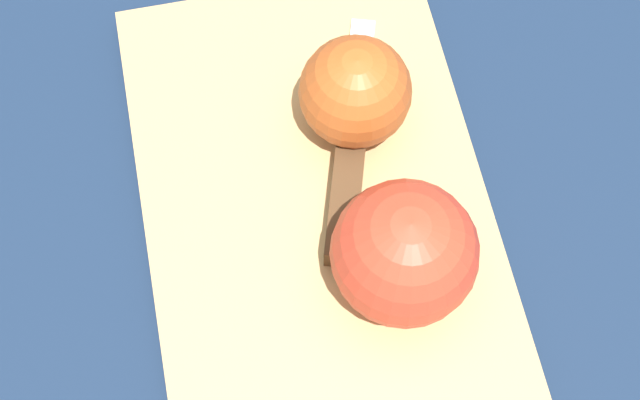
% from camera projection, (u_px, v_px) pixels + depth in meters
% --- Properties ---
extents(ground_plane, '(4.00, 4.00, 0.00)m').
position_uv_depth(ground_plane, '(320.00, 222.00, 0.59)').
color(ground_plane, '#14233D').
extents(cutting_board, '(0.40, 0.29, 0.02)m').
position_uv_depth(cutting_board, '(320.00, 217.00, 0.58)').
color(cutting_board, tan).
rests_on(cutting_board, ground_plane).
extents(apple_half_left, '(0.09, 0.09, 0.09)m').
position_uv_depth(apple_half_left, '(407.00, 253.00, 0.52)').
color(apple_half_left, red).
rests_on(apple_half_left, cutting_board).
extents(apple_half_right, '(0.07, 0.07, 0.07)m').
position_uv_depth(apple_half_right, '(357.00, 92.00, 0.57)').
color(apple_half_right, '#AD4C1E').
rests_on(apple_half_right, cutting_board).
extents(knife, '(0.18, 0.04, 0.02)m').
position_uv_depth(knife, '(349.00, 181.00, 0.58)').
color(knife, silver).
rests_on(knife, cutting_board).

